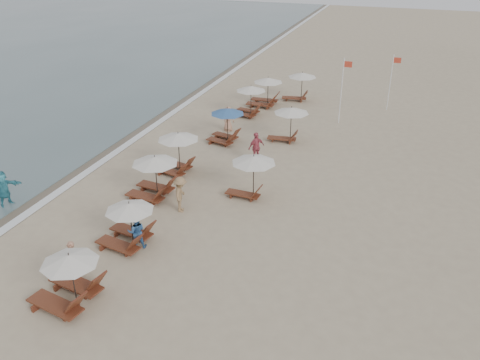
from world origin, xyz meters
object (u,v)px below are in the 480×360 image
(flag_pole_near, at_px, (342,88))
(inland_station_2, at_px, (299,83))
(beachgoer_far_a, at_px, (256,147))
(lounger_station_3, at_px, (176,151))
(lounger_station_4, at_px, (225,125))
(lounger_station_2, at_px, (152,177))
(beachgoer_mid_a, at_px, (136,231))
(lounger_station_6, at_px, (264,93))
(beachgoer_near, at_px, (73,261))
(lounger_station_5, at_px, (248,100))
(waterline_walker, at_px, (4,189))
(lounger_station_0, at_px, (66,281))
(inland_station_1, at_px, (288,120))
(beachgoer_far_b, at_px, (228,119))
(beachgoer_mid_b, at_px, (181,194))
(inland_station_0, at_px, (250,171))
(lounger_station_1, at_px, (126,225))

(flag_pole_near, bearing_deg, inland_station_2, 133.56)
(inland_station_2, bearing_deg, beachgoer_far_a, -88.08)
(lounger_station_3, distance_m, lounger_station_4, 5.17)
(lounger_station_2, height_order, beachgoer_mid_a, lounger_station_2)
(lounger_station_4, relative_size, beachgoer_mid_a, 1.56)
(lounger_station_6, distance_m, beachgoer_far_a, 10.52)
(inland_station_2, xyz_separation_m, beachgoer_near, (-2.88, -25.22, -0.58))
(lounger_station_5, relative_size, waterline_walker, 1.32)
(lounger_station_0, relative_size, lounger_station_3, 1.09)
(lounger_station_6, height_order, beachgoer_mid_a, lounger_station_6)
(inland_station_1, distance_m, beachgoer_near, 17.07)
(lounger_station_0, relative_size, inland_station_1, 1.04)
(lounger_station_0, relative_size, flag_pole_near, 0.59)
(lounger_station_4, distance_m, beachgoer_far_b, 2.06)
(lounger_station_4, relative_size, beachgoer_far_b, 1.43)
(lounger_station_5, distance_m, beachgoer_mid_b, 14.36)
(beachgoer_near, bearing_deg, lounger_station_6, 77.67)
(lounger_station_6, distance_m, beachgoer_far_b, 6.05)
(inland_station_2, bearing_deg, flag_pole_near, -46.44)
(lounger_station_0, distance_m, lounger_station_3, 11.27)
(inland_station_0, relative_size, beachgoer_mid_a, 1.62)
(inland_station_1, bearing_deg, beachgoer_mid_b, -103.81)
(lounger_station_5, xyz_separation_m, beachgoer_far_a, (3.01, -7.58, -0.29))
(lounger_station_1, xyz_separation_m, beachgoer_far_a, (2.60, 10.10, -0.06))
(lounger_station_5, relative_size, inland_station_0, 0.95)
(inland_station_1, bearing_deg, flag_pole_near, 60.22)
(inland_station_0, relative_size, beachgoer_mid_b, 1.41)
(lounger_station_4, distance_m, inland_station_0, 7.55)
(lounger_station_1, bearing_deg, lounger_station_0, -90.96)
(inland_station_2, height_order, waterline_walker, inland_station_2)
(lounger_station_2, bearing_deg, lounger_station_4, 84.23)
(inland_station_0, relative_size, waterline_walker, 1.38)
(lounger_station_4, xyz_separation_m, beachgoer_far_a, (2.80, -2.21, -0.28))
(lounger_station_5, height_order, flag_pole_near, flag_pole_near)
(lounger_station_3, relative_size, flag_pole_near, 0.54)
(lounger_station_2, xyz_separation_m, inland_station_2, (3.21, 18.24, 0.28))
(lounger_station_4, bearing_deg, inland_station_2, 76.75)
(inland_station_2, distance_m, flag_pole_near, 5.81)
(inland_station_0, bearing_deg, inland_station_1, 90.77)
(lounger_station_0, relative_size, inland_station_2, 1.01)
(lounger_station_0, bearing_deg, lounger_station_4, 90.48)
(lounger_station_0, xyz_separation_m, lounger_station_2, (-0.95, 8.22, 0.19))
(lounger_station_0, relative_size, lounger_station_1, 1.05)
(lounger_station_4, xyz_separation_m, flag_pole_near, (6.32, 6.02, 1.34))
(lounger_station_5, distance_m, beachgoer_near, 20.44)
(waterline_walker, bearing_deg, lounger_station_5, -1.23)
(lounger_station_6, bearing_deg, flag_pole_near, -17.81)
(lounger_station_1, bearing_deg, inland_station_1, 75.70)
(lounger_station_4, height_order, beachgoer_mid_a, lounger_station_4)
(lounger_station_0, bearing_deg, lounger_station_3, 95.39)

